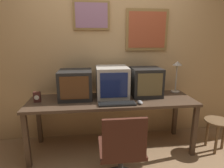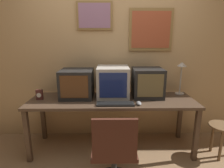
% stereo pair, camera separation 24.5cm
% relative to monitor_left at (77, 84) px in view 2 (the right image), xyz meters
% --- Properties ---
extents(wall_back, '(8.00, 0.08, 2.60)m').
position_rel_monitor_left_xyz_m(wall_back, '(0.48, 0.33, 0.39)').
color(wall_back, tan).
rests_on(wall_back, ground_plane).
extents(desk, '(2.19, 0.66, 0.73)m').
position_rel_monitor_left_xyz_m(desk, '(0.48, -0.11, -0.26)').
color(desk, '#4C3828').
rests_on(desk, ground_plane).
extents(monitor_left, '(0.43, 0.42, 0.38)m').
position_rel_monitor_left_xyz_m(monitor_left, '(0.00, 0.00, 0.00)').
color(monitor_left, black).
rests_on(monitor_left, desk).
extents(monitor_center, '(0.42, 0.44, 0.42)m').
position_rel_monitor_left_xyz_m(monitor_center, '(0.49, -0.00, 0.02)').
color(monitor_center, '#B7B2A8').
rests_on(monitor_center, desk).
extents(monitor_right, '(0.41, 0.39, 0.39)m').
position_rel_monitor_left_xyz_m(monitor_right, '(0.97, 0.01, 0.01)').
color(monitor_right, black).
rests_on(monitor_right, desk).
extents(keyboard_main, '(0.46, 0.15, 0.03)m').
position_rel_monitor_left_xyz_m(keyboard_main, '(0.52, -0.32, -0.18)').
color(keyboard_main, black).
rests_on(keyboard_main, desk).
extents(mouse_near_keyboard, '(0.06, 0.12, 0.04)m').
position_rel_monitor_left_xyz_m(mouse_near_keyboard, '(0.81, -0.32, -0.17)').
color(mouse_near_keyboard, gray).
rests_on(mouse_near_keyboard, desk).
extents(desk_clock, '(0.08, 0.05, 0.13)m').
position_rel_monitor_left_xyz_m(desk_clock, '(-0.48, -0.11, -0.12)').
color(desk_clock, '#4C231E').
rests_on(desk_clock, desk).
extents(desk_lamp, '(0.13, 0.13, 0.47)m').
position_rel_monitor_left_xyz_m(desk_lamp, '(1.47, 0.12, 0.14)').
color(desk_lamp, '#B2A899').
rests_on(desk_lamp, desk).
extents(office_chair, '(0.47, 0.47, 0.85)m').
position_rel_monitor_left_xyz_m(office_chair, '(0.49, -0.84, -0.55)').
color(office_chair, black).
rests_on(office_chair, ground_plane).
extents(side_stool, '(0.34, 0.34, 0.44)m').
position_rel_monitor_left_xyz_m(side_stool, '(1.90, -0.31, -0.58)').
color(side_stool, brown).
rests_on(side_stool, ground_plane).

